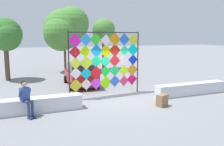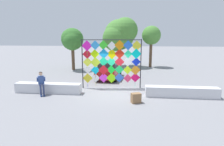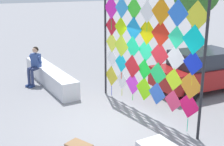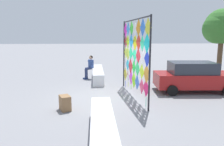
% 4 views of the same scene
% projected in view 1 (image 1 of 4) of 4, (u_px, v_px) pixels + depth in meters
% --- Properties ---
extents(ground, '(120.00, 120.00, 0.00)m').
position_uv_depth(ground, '(119.00, 101.00, 12.16)').
color(ground, gray).
extents(plaza_ledge_left, '(4.38, 0.63, 0.64)m').
position_uv_depth(plaza_ledge_left, '(31.00, 106.00, 10.27)').
color(plaza_ledge_left, silver).
rests_on(plaza_ledge_left, ground).
extents(plaza_ledge_right, '(4.38, 0.63, 0.64)m').
position_uv_depth(plaza_ledge_right, '(191.00, 89.00, 13.48)').
color(plaza_ledge_right, silver).
rests_on(plaza_ledge_right, ground).
extents(kite_display_rack, '(4.19, 0.45, 3.49)m').
position_uv_depth(kite_display_rack, '(106.00, 59.00, 12.98)').
color(kite_display_rack, '#232328').
rests_on(kite_display_rack, ground).
extents(seated_vendor, '(0.65, 0.72, 1.49)m').
position_uv_depth(seated_vendor, '(26.00, 96.00, 9.64)').
color(seated_vendor, navy).
rests_on(seated_vendor, ground).
extents(parked_car, '(2.06, 3.92, 1.48)m').
position_uv_depth(parked_car, '(81.00, 75.00, 15.78)').
color(parked_car, maroon).
rests_on(parked_car, ground).
extents(cardboard_box_large, '(0.61, 0.52, 0.56)m').
position_uv_depth(cardboard_box_large, '(162.00, 100.00, 11.23)').
color(cardboard_box_large, olive).
rests_on(cardboard_box_large, ground).
extents(tree_far_right, '(4.17, 3.99, 5.89)m').
position_uv_depth(tree_far_right, '(65.00, 28.00, 21.73)').
color(tree_far_right, brown).
rests_on(tree_far_right, ground).
extents(tree_broadleaf, '(2.57, 2.80, 4.57)m').
position_uv_depth(tree_broadleaf, '(4.00, 35.00, 17.34)').
color(tree_broadleaf, brown).
rests_on(tree_broadleaf, ground).
extents(tree_palm_like, '(2.23, 2.23, 4.92)m').
position_uv_depth(tree_palm_like, '(104.00, 30.00, 23.35)').
color(tree_palm_like, brown).
rests_on(tree_palm_like, ground).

